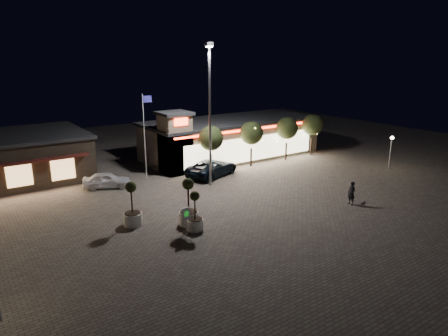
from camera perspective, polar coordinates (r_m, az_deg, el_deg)
ground at (r=28.95m, az=3.32°, el=-7.18°), size 90.00×90.00×0.00m
retail_building at (r=45.95m, az=0.68°, el=4.34°), size 20.40×8.40×6.10m
floodlight_pole at (r=34.64m, az=-2.04°, el=8.67°), size 0.60×0.40×12.38m
flagpole at (r=37.55m, az=-11.21°, el=5.42°), size 0.95×0.10×8.00m
lamp_post_east at (r=43.99m, az=22.79°, el=2.92°), size 0.36×0.36×3.48m
string_tree_a at (r=38.75m, az=-1.88°, el=4.24°), size 2.42×2.42×4.79m
string_tree_b at (r=41.61m, az=3.94°, el=5.00°), size 2.42×2.42×4.79m
string_tree_c at (r=44.84m, az=8.99°, el=5.62°), size 2.42×2.42×4.79m
string_tree_d at (r=47.65m, az=12.52°, el=6.03°), size 2.42×2.42×4.79m
pickup_truck at (r=38.80m, az=-1.70°, el=0.07°), size 6.39×4.50×1.62m
white_sedan at (r=36.70m, az=-16.38°, el=-1.67°), size 4.41×3.17×1.40m
pedestrian at (r=32.69m, az=17.76°, el=-3.46°), size 0.45×0.69×1.88m
dog at (r=32.88m, az=19.31°, el=-4.74°), size 0.50×0.22×0.27m
planter_left at (r=28.16m, az=-12.95°, el=-6.13°), size 1.27×1.27×3.13m
planter_mid at (r=26.84m, az=-4.15°, el=-7.13°), size 1.11×1.11×2.73m
planter_right at (r=27.65m, az=-5.07°, el=-6.04°), size 1.36×1.36×3.33m
valet_sign at (r=25.83m, az=-5.42°, el=-6.86°), size 0.64×0.17×1.95m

